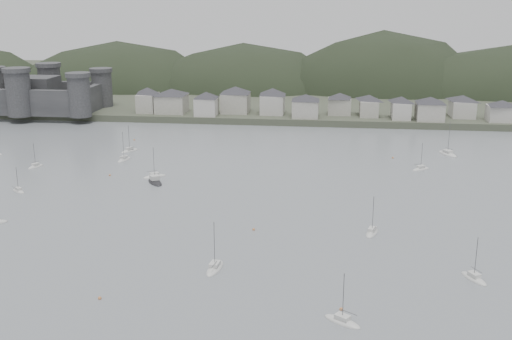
# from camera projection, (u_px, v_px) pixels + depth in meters

# --- Properties ---
(ground) EXTENTS (900.00, 900.00, 0.00)m
(ground) POSITION_uv_depth(u_px,v_px,m) (205.00, 313.00, 110.37)
(ground) COLOR slate
(ground) RESTS_ON ground
(far_shore_land) EXTENTS (900.00, 250.00, 3.00)m
(far_shore_land) POSITION_uv_depth(u_px,v_px,m) (298.00, 85.00, 391.91)
(far_shore_land) COLOR #383D2D
(far_shore_land) RESTS_ON ground
(forested_ridge) EXTENTS (851.55, 103.94, 102.57)m
(forested_ridge) POSITION_uv_depth(u_px,v_px,m) (303.00, 112.00, 370.32)
(forested_ridge) COLOR black
(forested_ridge) RESTS_ON ground
(castle) EXTENTS (66.00, 43.00, 20.00)m
(castle) POSITION_uv_depth(u_px,v_px,m) (35.00, 94.00, 293.50)
(castle) COLOR #303032
(castle) RESTS_ON far_shore_land
(waterfront_town) EXTENTS (451.48, 28.46, 12.92)m
(waterfront_town) POSITION_uv_depth(u_px,v_px,m) (396.00, 104.00, 277.27)
(waterfront_town) COLOR #9A988D
(waterfront_town) RESTS_ON far_shore_land
(sailboat_lead) EXTENTS (3.97, 8.32, 10.93)m
(sailboat_lead) POSITION_uv_depth(u_px,v_px,m) (124.00, 160.00, 215.20)
(sailboat_lead) COLOR beige
(sailboat_lead) RESTS_ON ground
(moored_fleet) EXTENTS (254.07, 172.93, 13.61)m
(moored_fleet) POSITION_uv_depth(u_px,v_px,m) (260.00, 198.00, 173.94)
(moored_fleet) COLOR beige
(moored_fleet) RESTS_ON ground
(motor_launch_far) EXTENTS (7.81, 9.45, 4.16)m
(motor_launch_far) POSITION_uv_depth(u_px,v_px,m) (155.00, 182.00, 188.53)
(motor_launch_far) COLOR black
(motor_launch_far) RESTS_ON ground
(mooring_buoys) EXTENTS (130.23, 132.39, 0.70)m
(mooring_buoys) POSITION_uv_depth(u_px,v_px,m) (175.00, 207.00, 166.32)
(mooring_buoys) COLOR #BD723F
(mooring_buoys) RESTS_ON ground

